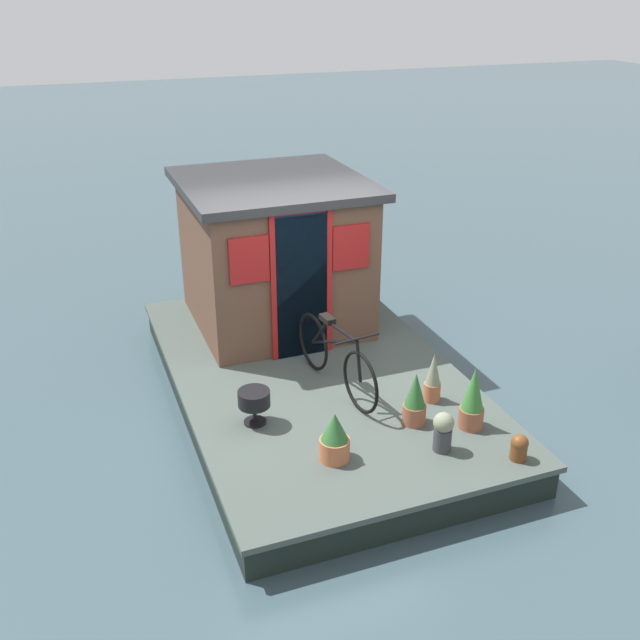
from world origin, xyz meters
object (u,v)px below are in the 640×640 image
at_px(potted_plant_lavender, 335,438).
at_px(houseboat_cabin, 275,252).
at_px(potted_plant_ivy, 443,431).
at_px(bicycle, 335,358).
at_px(charcoal_grill, 254,400).
at_px(potted_plant_thyme, 415,400).
at_px(potted_plant_succulent, 433,378).
at_px(potted_plant_basil, 473,399).
at_px(mooring_bollard, 519,447).

bearing_deg(potted_plant_lavender, houseboat_cabin, -7.59).
bearing_deg(houseboat_cabin, potted_plant_ivy, -169.84).
relative_size(houseboat_cabin, bicycle, 1.33).
bearing_deg(bicycle, charcoal_grill, 109.54).
bearing_deg(houseboat_cabin, potted_plant_thyme, -168.71).
xyz_separation_m(houseboat_cabin, potted_plant_thyme, (-2.75, -0.55, -0.66)).
bearing_deg(bicycle, potted_plant_lavender, 157.93).
bearing_deg(potted_plant_thyme, potted_plant_lavender, 106.26).
bearing_deg(potted_plant_thyme, charcoal_grill, 69.38).
bearing_deg(potted_plant_lavender, potted_plant_succulent, -65.83).
bearing_deg(potted_plant_ivy, potted_plant_succulent, -22.48).
xyz_separation_m(houseboat_cabin, charcoal_grill, (-2.20, 0.92, -0.66)).
xyz_separation_m(bicycle, potted_plant_ivy, (-1.40, -0.51, -0.15)).
distance_m(potted_plant_thyme, potted_plant_succulent, 0.49).
bearing_deg(potted_plant_basil, potted_plant_lavender, 90.88).
bearing_deg(mooring_bollard, bicycle, 31.47).
bearing_deg(potted_plant_ivy, potted_plant_lavender, 77.35).
bearing_deg(potted_plant_basil, houseboat_cabin, 19.01).
bearing_deg(bicycle, potted_plant_succulent, -124.87).
bearing_deg(houseboat_cabin, potted_plant_succulent, -159.31).
bearing_deg(potted_plant_thyme, houseboat_cabin, 11.29).
xyz_separation_m(houseboat_cabin, bicycle, (-1.85, -0.08, -0.56)).
relative_size(potted_plant_basil, charcoal_grill, 1.81).
height_order(potted_plant_lavender, potted_plant_thyme, potted_plant_thyme).
bearing_deg(houseboat_cabin, potted_plant_basil, -160.99).
relative_size(houseboat_cabin, mooring_bollard, 8.64).
height_order(bicycle, potted_plant_succulent, bicycle).
xyz_separation_m(potted_plant_succulent, potted_plant_basil, (-0.57, -0.12, 0.05)).
xyz_separation_m(potted_plant_lavender, potted_plant_thyme, (0.28, -0.95, 0.03)).
bearing_deg(houseboat_cabin, mooring_bollard, -162.21).
xyz_separation_m(bicycle, charcoal_grill, (-0.35, 0.99, -0.10)).
xyz_separation_m(potted_plant_ivy, charcoal_grill, (1.05, 1.50, 0.05)).
height_order(bicycle, potted_plant_lavender, bicycle).
bearing_deg(potted_plant_ivy, charcoal_grill, 54.97).
relative_size(potted_plant_lavender, potted_plant_thyme, 0.88).
distance_m(houseboat_cabin, potted_plant_basil, 3.24).
distance_m(potted_plant_lavender, mooring_bollard, 1.68).
height_order(bicycle, potted_plant_basil, bicycle).
distance_m(bicycle, potted_plant_lavender, 1.28).
distance_m(potted_plant_succulent, potted_plant_basil, 0.59).
bearing_deg(potted_plant_thyme, potted_plant_ivy, -176.19).
distance_m(potted_plant_lavender, potted_plant_succulent, 1.45).
relative_size(bicycle, mooring_bollard, 6.51).
height_order(potted_plant_thyme, potted_plant_ivy, potted_plant_thyme).
xyz_separation_m(potted_plant_basil, potted_plant_ivy, (-0.24, 0.45, -0.10)).
xyz_separation_m(houseboat_cabin, potted_plant_succulent, (-2.44, -0.92, -0.67)).
height_order(bicycle, mooring_bollard, bicycle).
bearing_deg(potted_plant_thyme, bicycle, 27.64).
height_order(potted_plant_succulent, potted_plant_ivy, potted_plant_succulent).
height_order(potted_plant_thyme, potted_plant_succulent, potted_plant_thyme).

